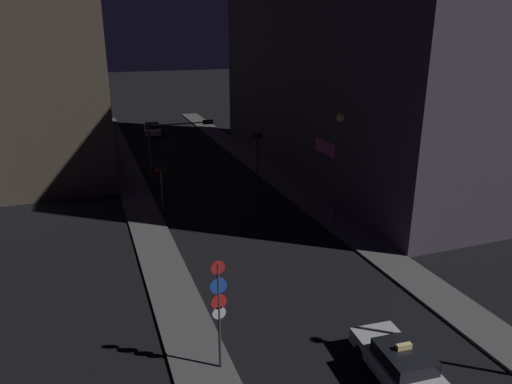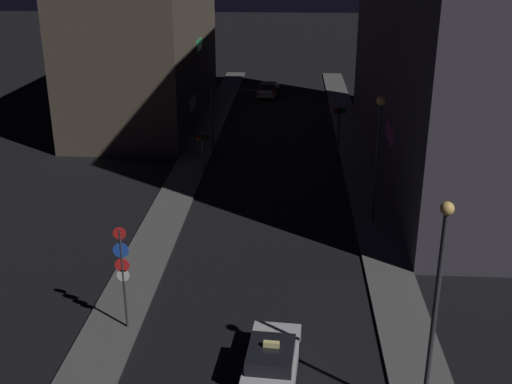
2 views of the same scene
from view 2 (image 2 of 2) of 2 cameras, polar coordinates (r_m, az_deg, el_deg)
sidewalk_left at (r=44.43m, az=-5.94°, el=2.47°), size 2.27×71.17×0.13m
sidewalk_right at (r=44.12m, az=9.38°, el=2.16°), size 2.27×71.17×0.13m
building_facade_left at (r=56.54m, az=-10.00°, el=13.70°), size 9.31×23.03×14.33m
taxi at (r=22.75m, az=1.41°, el=-15.25°), size 2.12×4.57×1.62m
far_car at (r=65.64m, az=1.12°, el=9.32°), size 2.18×4.59×1.42m
traffic_light_overhead at (r=44.27m, az=-1.53°, el=7.76°), size 5.11×0.41×5.43m
traffic_light_left_kerb at (r=40.21m, az=-4.89°, el=4.04°), size 0.80×0.42×3.36m
traffic_light_right_kerb at (r=45.26m, az=7.58°, el=6.30°), size 0.80×0.41×3.85m
sign_pole_left at (r=24.88m, az=-12.07°, el=-6.87°), size 0.62×0.10×4.38m
street_lamp_near_block at (r=19.56m, az=16.17°, el=-8.88°), size 0.41×0.41×7.54m
street_lamp_far_block at (r=33.96m, az=11.08°, el=4.88°), size 0.50×0.50×7.06m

